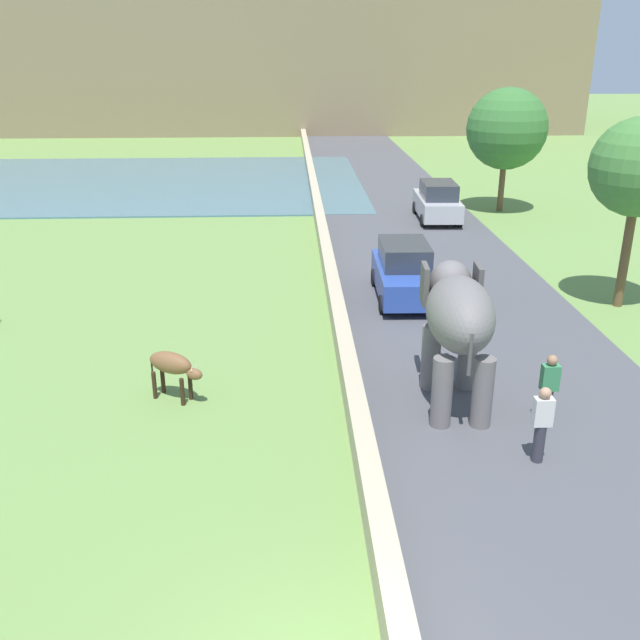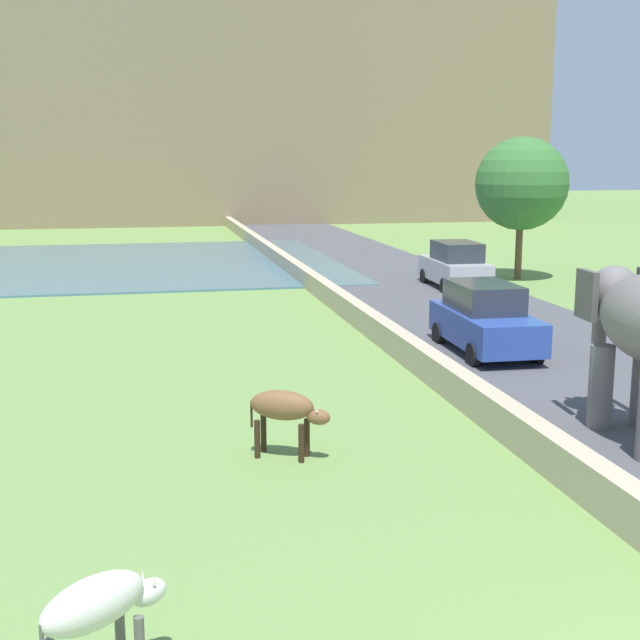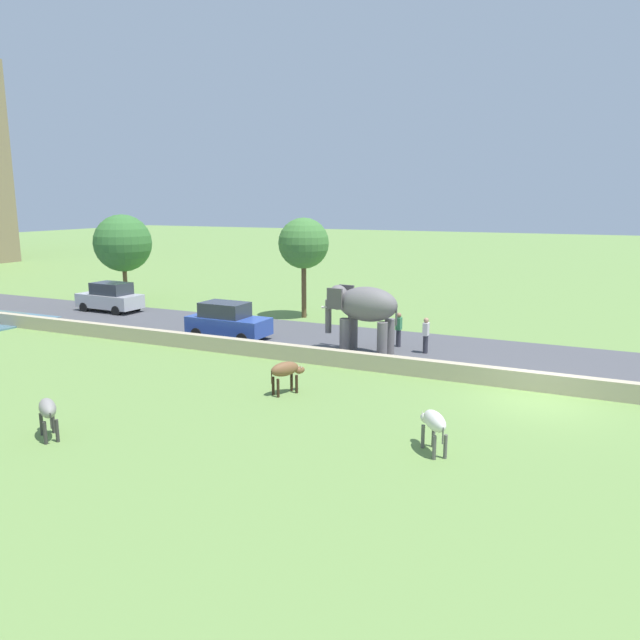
% 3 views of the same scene
% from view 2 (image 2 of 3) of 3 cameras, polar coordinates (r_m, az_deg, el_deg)
% --- Properties ---
extents(road_surface, '(7.00, 120.00, 0.06)m').
position_cam_2_polar(road_surface, '(27.78, 9.49, 0.53)').
color(road_surface, '#4C4C51').
rests_on(road_surface, ground).
extents(barrier_wall, '(0.40, 110.00, 0.67)m').
position_cam_2_polar(barrier_wall, '(24.68, 2.97, 0.09)').
color(barrier_wall, tan).
rests_on(barrier_wall, ground).
extents(hill_distant, '(64.00, 28.00, 20.98)m').
position_cam_2_polar(hill_distant, '(75.85, -13.06, 14.81)').
color(hill_distant, '#897556').
rests_on(hill_distant, ground).
extents(car_blue, '(1.87, 4.04, 1.80)m').
position_cam_2_polar(car_blue, '(22.01, 10.96, 0.06)').
color(car_blue, '#2D4CA8').
rests_on(car_blue, ground).
extents(car_silver, '(1.92, 4.07, 1.80)m').
position_cam_2_polar(car_silver, '(32.69, 9.02, 3.63)').
color(car_silver, '#B7B7BC').
rests_on(car_silver, ground).
extents(cow_white, '(1.31, 1.11, 1.15)m').
position_cam_2_polar(cow_white, '(8.61, -14.57, -18.07)').
color(cow_white, silver).
rests_on(cow_white, ground).
extents(cow_brown, '(1.38, 0.95, 1.15)m').
position_cam_2_polar(cow_brown, '(14.21, -2.36, -5.97)').
color(cow_brown, brown).
rests_on(cow_brown, ground).
extents(tree_near, '(3.73, 3.73, 5.73)m').
position_cam_2_polar(tree_near, '(35.62, 13.31, 8.83)').
color(tree_near, brown).
rests_on(tree_near, ground).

